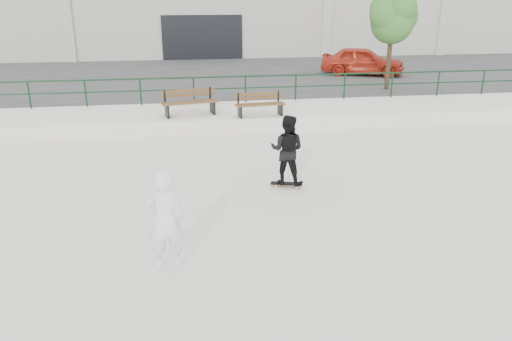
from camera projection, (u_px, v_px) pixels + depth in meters
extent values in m
plane|color=silver|center=(267.00, 247.00, 9.54)|extent=(120.00, 120.00, 0.00)
cube|color=silver|center=(223.00, 117.00, 18.29)|extent=(30.00, 3.00, 0.50)
cube|color=#313131|center=(209.00, 79.00, 26.19)|extent=(60.00, 14.00, 0.50)
cylinder|color=#12321B|center=(219.00, 77.00, 19.07)|extent=(28.00, 0.06, 0.06)
cylinder|color=#12321B|center=(220.00, 89.00, 19.23)|extent=(28.00, 0.05, 0.05)
cylinder|color=#12321B|center=(29.00, 95.00, 18.26)|extent=(0.06, 0.06, 1.00)
cylinder|color=#12321B|center=(86.00, 94.00, 18.54)|extent=(0.06, 0.06, 1.00)
cylinder|color=#12321B|center=(141.00, 92.00, 18.82)|extent=(0.06, 0.06, 1.00)
cylinder|color=#12321B|center=(194.00, 91.00, 19.10)|extent=(0.06, 0.06, 1.00)
cylinder|color=#12321B|center=(245.00, 89.00, 19.38)|extent=(0.06, 0.06, 1.00)
cylinder|color=#12321B|center=(296.00, 88.00, 19.66)|extent=(0.06, 0.06, 1.00)
cylinder|color=#12321B|center=(344.00, 86.00, 19.95)|extent=(0.06, 0.06, 1.00)
cylinder|color=#12321B|center=(392.00, 85.00, 20.23)|extent=(0.06, 0.06, 1.00)
cylinder|color=#12321B|center=(438.00, 84.00, 20.51)|extent=(0.06, 0.06, 1.00)
cylinder|color=#12321B|center=(483.00, 83.00, 20.79)|extent=(0.06, 0.06, 1.00)
cube|color=black|center=(203.00, 42.00, 31.27)|extent=(5.00, 0.15, 3.20)
cube|color=#B5B2A3|center=(67.00, 18.00, 29.59)|extent=(0.60, 0.25, 6.20)
cube|color=#B5B2A3|center=(327.00, 16.00, 31.83)|extent=(0.60, 0.25, 6.20)
cube|color=#B5B2A3|center=(444.00, 15.00, 32.95)|extent=(0.60, 0.25, 6.20)
cube|color=brown|center=(191.00, 103.00, 17.12)|extent=(1.93, 0.53, 0.04)
cube|color=brown|center=(190.00, 102.00, 17.29)|extent=(1.93, 0.53, 0.04)
cube|color=brown|center=(189.00, 101.00, 17.46)|extent=(1.93, 0.53, 0.04)
cube|color=brown|center=(188.00, 95.00, 17.47)|extent=(1.91, 0.45, 0.11)
cube|color=brown|center=(187.00, 91.00, 17.42)|extent=(1.91, 0.45, 0.11)
cube|color=black|center=(167.00, 111.00, 17.11)|extent=(0.18, 0.54, 0.45)
cube|color=black|center=(165.00, 96.00, 17.20)|extent=(0.07, 0.07, 0.45)
cube|color=black|center=(213.00, 107.00, 17.64)|extent=(0.18, 0.54, 0.45)
cube|color=black|center=(210.00, 93.00, 17.74)|extent=(0.07, 0.07, 0.45)
cube|color=brown|center=(261.00, 105.00, 17.05)|extent=(1.74, 0.29, 0.04)
cube|color=brown|center=(260.00, 104.00, 17.21)|extent=(1.74, 0.29, 0.04)
cube|color=brown|center=(259.00, 103.00, 17.37)|extent=(1.74, 0.29, 0.04)
cube|color=brown|center=(258.00, 98.00, 17.38)|extent=(1.73, 0.21, 0.10)
cube|color=brown|center=(258.00, 94.00, 17.33)|extent=(1.73, 0.21, 0.10)
cube|color=black|center=(240.00, 112.00, 17.11)|extent=(0.11, 0.49, 0.40)
cube|color=black|center=(238.00, 99.00, 17.21)|extent=(0.06, 0.05, 0.40)
cube|color=black|center=(280.00, 109.00, 17.45)|extent=(0.11, 0.49, 0.40)
cube|color=black|center=(278.00, 97.00, 17.55)|extent=(0.06, 0.05, 0.40)
cylinder|color=#3D2E1E|center=(389.00, 61.00, 21.72)|extent=(0.20, 0.20, 2.44)
sphere|color=#22551F|center=(392.00, 22.00, 21.16)|extent=(1.83, 1.83, 1.83)
sphere|color=#22551F|center=(401.00, 17.00, 21.45)|extent=(1.43, 1.43, 1.43)
sphere|color=#22551F|center=(385.00, 15.00, 20.81)|extent=(1.32, 1.32, 1.32)
sphere|color=#22551F|center=(402.00, 7.00, 20.61)|extent=(1.22, 1.22, 1.22)
sphere|color=#22551F|center=(383.00, 9.00, 21.33)|extent=(1.12, 1.12, 1.12)
imported|color=#B62816|center=(362.00, 61.00, 25.62)|extent=(4.50, 3.18, 1.42)
cube|color=black|center=(286.00, 183.00, 12.43)|extent=(0.81, 0.39, 0.02)
cube|color=brown|center=(286.00, 184.00, 12.43)|extent=(0.81, 0.39, 0.01)
cube|color=gray|center=(276.00, 185.00, 12.47)|extent=(0.10, 0.17, 0.03)
cube|color=gray|center=(297.00, 185.00, 12.42)|extent=(0.10, 0.17, 0.03)
cylinder|color=white|center=(276.00, 187.00, 12.39)|extent=(0.06, 0.04, 0.06)
cylinder|color=white|center=(276.00, 184.00, 12.56)|extent=(0.06, 0.04, 0.06)
cylinder|color=white|center=(297.00, 187.00, 12.33)|extent=(0.06, 0.04, 0.06)
cylinder|color=white|center=(297.00, 185.00, 12.51)|extent=(0.06, 0.04, 0.06)
imported|color=black|center=(287.00, 150.00, 12.13)|extent=(1.04, 0.95, 1.73)
imported|color=white|center=(165.00, 221.00, 8.52)|extent=(0.69, 0.48, 1.82)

